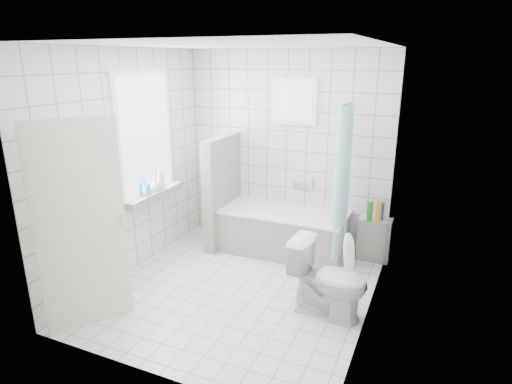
% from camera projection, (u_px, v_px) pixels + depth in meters
% --- Properties ---
extents(ground, '(3.00, 3.00, 0.00)m').
position_uv_depth(ground, '(239.00, 289.00, 4.81)').
color(ground, white).
rests_on(ground, ground).
extents(ceiling, '(3.00, 3.00, 0.00)m').
position_uv_depth(ceiling, '(236.00, 45.00, 4.03)').
color(ceiling, white).
rests_on(ceiling, ground).
extents(wall_back, '(2.80, 0.02, 2.60)m').
position_uv_depth(wall_back, '(286.00, 150.00, 5.73)').
color(wall_back, white).
rests_on(wall_back, ground).
extents(wall_front, '(2.80, 0.02, 2.60)m').
position_uv_depth(wall_front, '(147.00, 228.00, 3.11)').
color(wall_front, white).
rests_on(wall_front, ground).
extents(wall_left, '(0.02, 3.00, 2.60)m').
position_uv_depth(wall_left, '(129.00, 165.00, 4.95)').
color(wall_left, white).
rests_on(wall_left, ground).
extents(wall_right, '(0.02, 3.00, 2.60)m').
position_uv_depth(wall_right, '(376.00, 194.00, 3.88)').
color(wall_right, white).
rests_on(wall_right, ground).
extents(window_left, '(0.01, 0.90, 1.40)m').
position_uv_depth(window_left, '(146.00, 135.00, 5.11)').
color(window_left, white).
rests_on(window_left, wall_left).
extents(window_back, '(0.50, 0.01, 0.50)m').
position_uv_depth(window_back, '(294.00, 102.00, 5.46)').
color(window_back, white).
rests_on(window_back, wall_back).
extents(window_sill, '(0.18, 1.02, 0.08)m').
position_uv_depth(window_sill, '(154.00, 195.00, 5.31)').
color(window_sill, white).
rests_on(window_sill, wall_left).
extents(door, '(0.47, 0.69, 2.00)m').
position_uv_depth(door, '(81.00, 228.00, 3.90)').
color(door, silver).
rests_on(door, ground).
extents(bathtub, '(1.63, 0.77, 0.58)m').
position_uv_depth(bathtub, '(284.00, 231.00, 5.66)').
color(bathtub, white).
rests_on(bathtub, ground).
extents(partition_wall, '(0.15, 0.85, 1.50)m').
position_uv_depth(partition_wall, '(222.00, 191.00, 5.81)').
color(partition_wall, white).
rests_on(partition_wall, ground).
extents(tiled_ledge, '(0.40, 0.24, 0.55)m').
position_uv_depth(tiled_ledge, '(374.00, 239.00, 5.45)').
color(tiled_ledge, white).
rests_on(tiled_ledge, ground).
extents(toilet, '(0.80, 0.49, 0.78)m').
position_uv_depth(toilet, '(329.00, 279.00, 4.23)').
color(toilet, white).
rests_on(toilet, ground).
extents(curtain_rod, '(0.02, 0.80, 0.02)m').
position_uv_depth(curtain_rod, '(349.00, 103.00, 4.84)').
color(curtain_rod, silver).
rests_on(curtain_rod, wall_back).
extents(shower_curtain, '(0.14, 0.48, 1.78)m').
position_uv_depth(shower_curtain, '(341.00, 182.00, 4.99)').
color(shower_curtain, '#43C5C1').
rests_on(shower_curtain, curtain_rod).
extents(tub_faucet, '(0.18, 0.06, 0.06)m').
position_uv_depth(tub_faucet, '(300.00, 185.00, 5.74)').
color(tub_faucet, silver).
rests_on(tub_faucet, wall_back).
extents(sill_bottles, '(0.17, 0.44, 0.32)m').
position_uv_depth(sill_bottles, '(155.00, 181.00, 5.29)').
color(sill_bottles, white).
rests_on(sill_bottles, window_sill).
extents(ledge_bottles, '(0.19, 0.17, 0.26)m').
position_uv_depth(ledge_bottles, '(377.00, 211.00, 5.27)').
color(ledge_bottles, orange).
rests_on(ledge_bottles, tiled_ledge).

